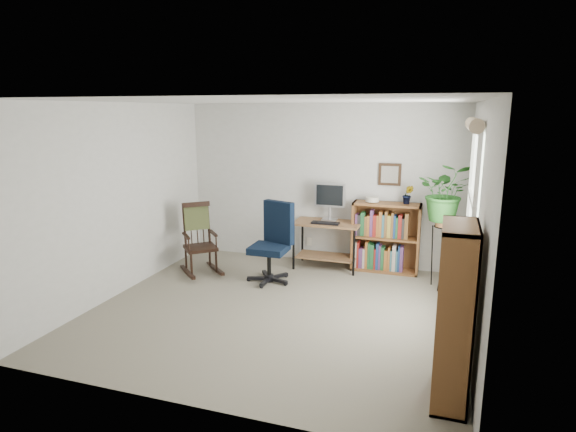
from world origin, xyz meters
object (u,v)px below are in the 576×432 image
(low_bookshelf, at_px, (386,237))
(office_chair, at_px, (269,242))
(rocking_chair, at_px, (200,238))
(tall_bookshelf, at_px, (454,315))
(desk, at_px, (327,245))

(low_bookshelf, bearing_deg, office_chair, -146.82)
(office_chair, xyz_separation_m, rocking_chair, (-1.06, 0.04, -0.04))
(office_chair, distance_m, tall_bookshelf, 3.16)
(desk, height_order, tall_bookshelf, tall_bookshelf)
(rocking_chair, bearing_deg, office_chair, -43.47)
(office_chair, relative_size, tall_bookshelf, 0.76)
(rocking_chair, distance_m, tall_bookshelf, 4.03)
(rocking_chair, bearing_deg, desk, -16.21)
(low_bookshelf, bearing_deg, rocking_chair, -160.04)
(low_bookshelf, height_order, tall_bookshelf, tall_bookshelf)
(office_chair, bearing_deg, low_bookshelf, 51.65)
(desk, bearing_deg, office_chair, -126.31)
(rocking_chair, relative_size, low_bookshelf, 1.02)
(desk, distance_m, low_bookshelf, 0.86)
(desk, bearing_deg, low_bookshelf, 8.13)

